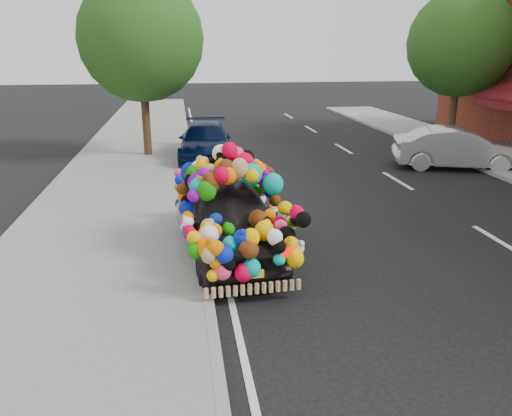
# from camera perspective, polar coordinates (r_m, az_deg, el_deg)

# --- Properties ---
(ground) EXTENTS (100.00, 100.00, 0.00)m
(ground) POSITION_cam_1_polar(r_m,az_deg,el_deg) (9.55, 8.22, -5.23)
(ground) COLOR black
(ground) RESTS_ON ground
(sidewalk) EXTENTS (4.00, 60.00, 0.12)m
(sidewalk) POSITION_cam_1_polar(r_m,az_deg,el_deg) (9.29, -18.24, -6.26)
(sidewalk) COLOR gray
(sidewalk) RESTS_ON ground
(kerb) EXTENTS (0.15, 60.00, 0.13)m
(kerb) POSITION_cam_1_polar(r_m,az_deg,el_deg) (9.15, -6.07, -5.76)
(kerb) COLOR gray
(kerb) RESTS_ON ground
(lane_markings) EXTENTS (6.00, 50.00, 0.01)m
(lane_markings) POSITION_cam_1_polar(r_m,az_deg,el_deg) (11.11, 26.34, -3.61)
(lane_markings) COLOR silver
(lane_markings) RESTS_ON ground
(tree_near_sidewalk) EXTENTS (4.20, 4.20, 6.13)m
(tree_near_sidewalk) POSITION_cam_1_polar(r_m,az_deg,el_deg) (17.93, -13.04, 18.35)
(tree_near_sidewalk) COLOR #332114
(tree_near_sidewalk) RESTS_ON ground
(tree_far_b) EXTENTS (4.00, 4.00, 5.90)m
(tree_far_b) POSITION_cam_1_polar(r_m,az_deg,el_deg) (21.26, 22.39, 17.00)
(tree_far_b) COLOR #332114
(tree_far_b) RESTS_ON ground
(plush_art_car) EXTENTS (2.18, 4.23, 1.99)m
(plush_art_car) POSITION_cam_1_polar(r_m,az_deg,el_deg) (9.16, -2.93, 0.64)
(plush_art_car) COLOR black
(plush_art_car) RESTS_ON ground
(navy_sedan) EXTENTS (2.03, 4.41, 1.25)m
(navy_sedan) POSITION_cam_1_polar(r_m,az_deg,el_deg) (17.48, -5.82, 7.52)
(navy_sedan) COLOR black
(navy_sedan) RESTS_ON ground
(silver_hatchback) EXTENTS (4.24, 2.52, 1.32)m
(silver_hatchback) POSITION_cam_1_polar(r_m,az_deg,el_deg) (17.33, 22.08, 6.34)
(silver_hatchback) COLOR #B3B6BA
(silver_hatchback) RESTS_ON ground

